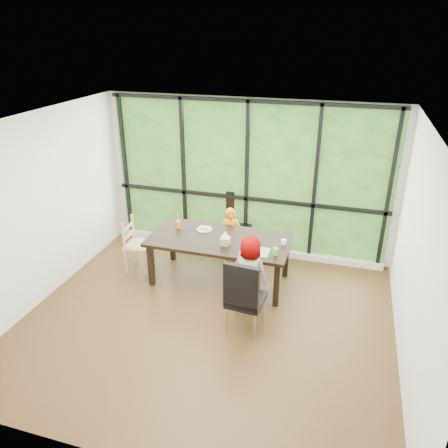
{
  "coord_description": "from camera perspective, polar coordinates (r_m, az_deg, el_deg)",
  "views": [
    {
      "loc": [
        1.63,
        -4.65,
        3.73
      ],
      "look_at": [
        -0.03,
        0.95,
        1.05
      ],
      "focal_mm": 34.73,
      "sensor_mm": 36.0,
      "label": 1
    }
  ],
  "objects": [
    {
      "name": "green_cup",
      "position": [
        6.22,
        6.8,
        -3.59
      ],
      "size": [
        0.07,
        0.07,
        0.11
      ],
      "primitive_type": "cylinder",
      "color": "#5CDC32",
      "rests_on": "dining_table"
    },
    {
      "name": "child_toddler",
      "position": [
        7.33,
        0.89,
        -1.57
      ],
      "size": [
        0.4,
        0.3,
        0.99
      ],
      "primitive_type": "imported",
      "rotation": [
        0.0,
        0.0,
        0.2
      ],
      "color": "orange",
      "rests_on": "ground"
    },
    {
      "name": "window_mullions",
      "position": [
        7.42,
        2.99,
        5.91
      ],
      "size": [
        4.8,
        0.06,
        2.65
      ],
      "primitive_type": null,
      "color": "black",
      "rests_on": "back_wall"
    },
    {
      "name": "child_older",
      "position": [
        6.11,
        3.57,
        -6.58
      ],
      "size": [
        0.63,
        0.5,
        1.13
      ],
      "primitive_type": "imported",
      "rotation": [
        0.0,
        0.0,
        2.87
      ],
      "color": "gray",
      "rests_on": "ground"
    },
    {
      "name": "straw_white",
      "position": [
        6.97,
        -6.07,
        0.68
      ],
      "size": [
        0.01,
        0.04,
        0.2
      ],
      "primitive_type": "cylinder",
      "rotation": [
        0.14,
        0.0,
        0.0
      ],
      "color": "white",
      "rests_on": "orange_cup"
    },
    {
      "name": "orange_cup",
      "position": [
        7.02,
        -6.04,
        -0.07
      ],
      "size": [
        0.08,
        0.08,
        0.12
      ],
      "primitive_type": "cylinder",
      "color": "orange",
      "rests_on": "dining_table"
    },
    {
      "name": "dining_table",
      "position": [
        6.84,
        -0.57,
        -4.71
      ],
      "size": [
        2.19,
        1.1,
        0.75
      ],
      "primitive_type": "cube",
      "rotation": [
        0.0,
        0.0,
        -0.02
      ],
      "color": "black",
      "rests_on": "ground"
    },
    {
      "name": "crepe_rolls_near",
      "position": [
        6.3,
        3.82,
        -3.29
      ],
      "size": [
        0.1,
        0.12,
        0.04
      ],
      "primitive_type": null,
      "color": "tan",
      "rests_on": "plate_near"
    },
    {
      "name": "straw_pink",
      "position": [
        6.18,
        6.84,
        -2.82
      ],
      "size": [
        0.01,
        0.04,
        0.2
      ],
      "primitive_type": "cylinder",
      "rotation": [
        0.14,
        0.0,
        0.0
      ],
      "color": "pink",
      "rests_on": "green_cup"
    },
    {
      "name": "placemat",
      "position": [
        6.3,
        4.08,
        -3.6
      ],
      "size": [
        0.42,
        0.3,
        0.01
      ],
      "primitive_type": "cube",
      "color": "tan",
      "rests_on": "dining_table"
    },
    {
      "name": "chair_interior_leather",
      "position": [
        5.72,
        2.92,
        -9.28
      ],
      "size": [
        0.5,
        0.5,
        1.08
      ],
      "primitive_type": "cube",
      "rotation": [
        0.0,
        0.0,
        3.05
      ],
      "color": "black",
      "rests_on": "ground"
    },
    {
      "name": "crepe_rolls_far",
      "position": [
        6.94,
        -2.61,
        -0.5
      ],
      "size": [
        0.2,
        0.12,
        0.04
      ],
      "primitive_type": null,
      "color": "tan",
      "rests_on": "plate_far"
    },
    {
      "name": "plate_far",
      "position": [
        6.95,
        -2.61,
        -0.69
      ],
      "size": [
        0.24,
        0.24,
        0.02
      ],
      "primitive_type": "cylinder",
      "color": "white",
      "rests_on": "dining_table"
    },
    {
      "name": "tissue",
      "position": [
        6.4,
        0.17,
        -1.36
      ],
      "size": [
        0.12,
        0.12,
        0.11
      ],
      "primitive_type": "cone",
      "color": "white",
      "rests_on": "tissue_box"
    },
    {
      "name": "window_sill",
      "position": [
        7.9,
        2.72,
        -3.14
      ],
      "size": [
        4.8,
        0.12,
        0.1
      ],
      "primitive_type": "cube",
      "color": "silver",
      "rests_on": "ground"
    },
    {
      "name": "chair_end_beech",
      "position": [
        7.26,
        -11.13,
        -2.7
      ],
      "size": [
        0.42,
        0.44,
        0.9
      ],
      "primitive_type": "cube",
      "rotation": [
        0.0,
        0.0,
        1.62
      ],
      "color": "tan",
      "rests_on": "ground"
    },
    {
      "name": "back_wall",
      "position": [
        7.48,
        3.11,
        6.05
      ],
      "size": [
        5.0,
        0.0,
        5.0
      ],
      "primitive_type": "plane",
      "rotation": [
        1.57,
        0.0,
        0.0
      ],
      "color": "silver",
      "rests_on": "ground"
    },
    {
      "name": "white_mug",
      "position": [
        6.53,
        7.87,
        -2.38
      ],
      "size": [
        0.07,
        0.07,
        0.07
      ],
      "primitive_type": "cylinder",
      "color": "white",
      "rests_on": "dining_table"
    },
    {
      "name": "chair_window_leather",
      "position": [
        7.66,
        1.95,
        0.02
      ],
      "size": [
        0.56,
        0.56,
        1.08
      ],
      "primitive_type": "cube",
      "rotation": [
        0.0,
        0.0,
        0.26
      ],
      "color": "black",
      "rests_on": "ground"
    },
    {
      "name": "plate_near",
      "position": [
        6.32,
        3.81,
        -3.49
      ],
      "size": [
        0.23,
        0.23,
        0.01
      ],
      "primitive_type": "cylinder",
      "color": "white",
      "rests_on": "dining_table"
    },
    {
      "name": "ground",
      "position": [
        6.18,
        -2.28,
        -12.51
      ],
      "size": [
        5.0,
        5.0,
        0.0
      ],
      "primitive_type": "plane",
      "color": "black",
      "rests_on": "ground"
    },
    {
      "name": "tissue_box",
      "position": [
        6.45,
        0.17,
        -2.27
      ],
      "size": [
        0.14,
        0.14,
        0.12
      ],
      "primitive_type": "cube",
      "color": "tan",
      "rests_on": "dining_table"
    },
    {
      "name": "foliage_backdrop",
      "position": [
        7.46,
        3.07,
        6.01
      ],
      "size": [
        4.8,
        0.02,
        2.65
      ],
      "primitive_type": "cube",
      "color": "#22451A",
      "rests_on": "back_wall"
    }
  ]
}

